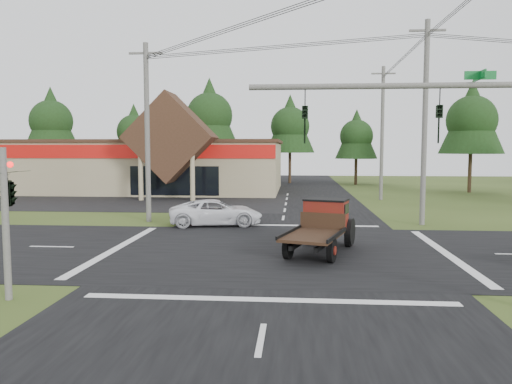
# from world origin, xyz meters

# --- Properties ---
(ground) EXTENTS (120.00, 120.00, 0.00)m
(ground) POSITION_xyz_m (0.00, 0.00, 0.00)
(ground) COLOR #324217
(ground) RESTS_ON ground
(road_ns) EXTENTS (12.00, 120.00, 0.02)m
(road_ns) POSITION_xyz_m (0.00, 0.00, 0.01)
(road_ns) COLOR black
(road_ns) RESTS_ON ground
(road_ew) EXTENTS (120.00, 12.00, 0.02)m
(road_ew) POSITION_xyz_m (0.00, 0.00, 0.01)
(road_ew) COLOR black
(road_ew) RESTS_ON ground
(parking_apron) EXTENTS (28.00, 14.00, 0.02)m
(parking_apron) POSITION_xyz_m (-14.00, 19.00, 0.01)
(parking_apron) COLOR black
(parking_apron) RESTS_ON ground
(cvs_building) EXTENTS (30.40, 18.20, 9.19)m
(cvs_building) POSITION_xyz_m (-15.70, 29.57, 2.78)
(cvs_building) COLOR tan
(cvs_building) RESTS_ON ground
(traffic_signal_mast) EXTENTS (8.12, 0.24, 7.00)m
(traffic_signal_mast) POSITION_xyz_m (5.82, -7.50, 4.43)
(traffic_signal_mast) COLOR #595651
(traffic_signal_mast) RESTS_ON ground
(traffic_signal_corner) EXTENTS (0.53, 2.48, 4.40)m
(traffic_signal_corner) POSITION_xyz_m (-7.50, -7.32, 3.52)
(traffic_signal_corner) COLOR #595651
(traffic_signal_corner) RESTS_ON ground
(utility_pole_nw) EXTENTS (2.00, 0.30, 10.50)m
(utility_pole_nw) POSITION_xyz_m (-8.00, 8.00, 5.39)
(utility_pole_nw) COLOR #595651
(utility_pole_nw) RESTS_ON ground
(utility_pole_ne) EXTENTS (2.00, 0.30, 11.50)m
(utility_pole_ne) POSITION_xyz_m (8.00, 8.00, 5.89)
(utility_pole_ne) COLOR #595651
(utility_pole_ne) RESTS_ON ground
(utility_pole_n) EXTENTS (2.00, 0.30, 11.20)m
(utility_pole_n) POSITION_xyz_m (8.00, 22.00, 5.74)
(utility_pole_n) COLOR #595651
(utility_pole_n) RESTS_ON ground
(tree_row_a) EXTENTS (6.72, 6.72, 12.12)m
(tree_row_a) POSITION_xyz_m (-30.00, 40.00, 8.05)
(tree_row_a) COLOR #332316
(tree_row_a) RESTS_ON ground
(tree_row_b) EXTENTS (5.60, 5.60, 10.10)m
(tree_row_b) POSITION_xyz_m (-20.00, 42.00, 6.70)
(tree_row_b) COLOR #332316
(tree_row_b) RESTS_ON ground
(tree_row_c) EXTENTS (7.28, 7.28, 13.13)m
(tree_row_c) POSITION_xyz_m (-10.00, 41.00, 8.72)
(tree_row_c) COLOR #332316
(tree_row_c) RESTS_ON ground
(tree_row_d) EXTENTS (6.16, 6.16, 11.11)m
(tree_row_d) POSITION_xyz_m (0.00, 42.00, 7.38)
(tree_row_d) COLOR #332316
(tree_row_d) RESTS_ON ground
(tree_row_e) EXTENTS (5.04, 5.04, 9.09)m
(tree_row_e) POSITION_xyz_m (8.00, 40.00, 6.03)
(tree_row_e) COLOR #332316
(tree_row_e) RESTS_ON ground
(tree_side_ne) EXTENTS (6.16, 6.16, 11.11)m
(tree_side_ne) POSITION_xyz_m (18.00, 30.00, 7.38)
(tree_side_ne) COLOR #332316
(tree_side_ne) RESTS_ON ground
(antique_flatbed_truck) EXTENTS (3.51, 5.69, 2.23)m
(antique_flatbed_truck) POSITION_xyz_m (1.78, -0.33, 1.11)
(antique_flatbed_truck) COLOR #5B1A0D
(antique_flatbed_truck) RESTS_ON ground
(white_pickup) EXTENTS (5.62, 3.37, 1.46)m
(white_pickup) POSITION_xyz_m (-3.76, 6.92, 0.73)
(white_pickup) COLOR white
(white_pickup) RESTS_ON ground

